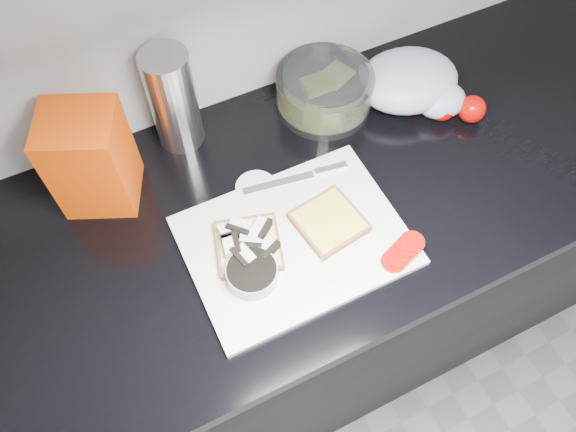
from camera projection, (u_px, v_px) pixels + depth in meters
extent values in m
cube|color=black|center=(326.00, 279.00, 1.53)|extent=(3.50, 0.60, 0.86)
cube|color=black|center=(339.00, 185.00, 1.14)|extent=(3.50, 0.64, 0.04)
cube|color=silver|center=(295.00, 241.00, 1.05)|extent=(0.40, 0.30, 0.01)
cube|color=beige|center=(249.00, 246.00, 1.03)|extent=(0.14, 0.14, 0.02)
cube|color=silver|center=(230.00, 231.00, 1.02)|extent=(0.04, 0.03, 0.02)
cube|color=black|center=(230.00, 231.00, 1.02)|extent=(0.04, 0.01, 0.02)
cube|color=silver|center=(240.00, 226.00, 1.03)|extent=(0.04, 0.04, 0.02)
cube|color=black|center=(240.00, 226.00, 1.03)|extent=(0.04, 0.04, 0.02)
cube|color=silver|center=(259.00, 228.00, 1.03)|extent=(0.05, 0.04, 0.02)
cube|color=black|center=(259.00, 228.00, 1.03)|extent=(0.04, 0.04, 0.02)
cube|color=silver|center=(230.00, 246.00, 1.00)|extent=(0.03, 0.04, 0.02)
cube|color=black|center=(230.00, 246.00, 1.00)|extent=(0.02, 0.04, 0.02)
cube|color=silver|center=(251.00, 241.00, 1.01)|extent=(0.05, 0.04, 0.02)
cube|color=black|center=(251.00, 241.00, 1.01)|extent=(0.04, 0.03, 0.02)
cube|color=silver|center=(265.00, 248.00, 1.00)|extent=(0.05, 0.04, 0.02)
cube|color=black|center=(265.00, 248.00, 1.00)|extent=(0.04, 0.03, 0.02)
cube|color=silver|center=(245.00, 255.00, 0.99)|extent=(0.03, 0.04, 0.02)
cube|color=black|center=(245.00, 255.00, 0.99)|extent=(0.02, 0.04, 0.02)
cube|color=beige|center=(329.00, 222.00, 1.05)|extent=(0.13, 0.13, 0.02)
cube|color=gold|center=(329.00, 219.00, 1.04)|extent=(0.11, 0.11, 0.00)
cylinder|color=#A70703|center=(393.00, 262.00, 1.01)|extent=(0.06, 0.06, 0.01)
cylinder|color=#A70703|center=(398.00, 257.00, 1.02)|extent=(0.05, 0.05, 0.01)
cylinder|color=#A70703|center=(403.00, 252.00, 1.02)|extent=(0.05, 0.05, 0.01)
cylinder|color=#A70703|center=(408.00, 247.00, 1.02)|extent=(0.05, 0.05, 0.01)
cylinder|color=#A70703|center=(412.00, 242.00, 1.02)|extent=(0.05, 0.05, 0.01)
cube|color=silver|center=(279.00, 183.00, 1.11)|extent=(0.15, 0.04, 0.00)
cube|color=silver|center=(331.00, 169.00, 1.12)|extent=(0.07, 0.02, 0.01)
cylinder|color=#A2A7A7|center=(252.00, 275.00, 0.99)|extent=(0.09, 0.09, 0.05)
cylinder|color=black|center=(252.00, 270.00, 0.97)|extent=(0.09, 0.09, 0.01)
cylinder|color=silver|center=(256.00, 187.00, 1.11)|extent=(0.09, 0.09, 0.01)
cylinder|color=silver|center=(324.00, 91.00, 1.20)|extent=(0.21, 0.21, 0.09)
cube|color=gold|center=(317.00, 96.00, 1.20)|extent=(0.06, 0.05, 0.05)
cube|color=#ECDA8D|center=(334.00, 90.00, 1.23)|extent=(0.09, 0.08, 0.02)
cube|color=#DE3C03|center=(91.00, 159.00, 1.02)|extent=(0.17, 0.17, 0.21)
cylinder|color=#B6B6BB|center=(173.00, 100.00, 1.09)|extent=(0.09, 0.09, 0.22)
ellipsoid|color=#A9B8D0|center=(408.00, 80.00, 1.20)|extent=(0.25, 0.21, 0.10)
ellipsoid|color=#A9B8D0|center=(441.00, 100.00, 1.19)|extent=(0.12, 0.10, 0.07)
sphere|color=#A70703|center=(442.00, 107.00, 1.19)|extent=(0.06, 0.06, 0.06)
sphere|color=#A70703|center=(472.00, 109.00, 1.19)|extent=(0.06, 0.06, 0.06)
sphere|color=#A70703|center=(415.00, 101.00, 1.20)|extent=(0.06, 0.06, 0.06)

